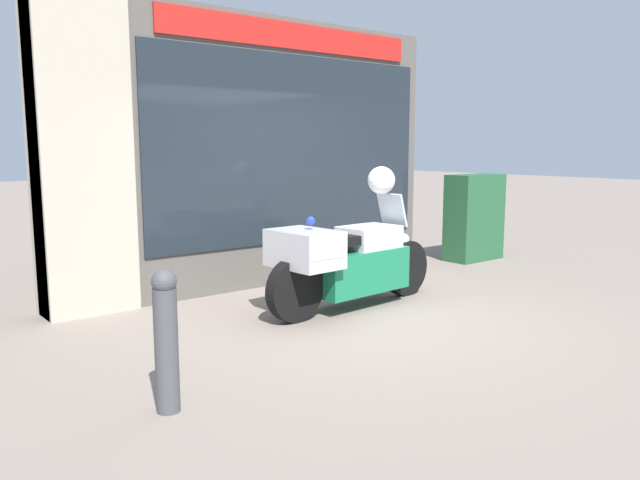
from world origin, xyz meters
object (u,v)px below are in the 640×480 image
Objects in this scene: paramedic_motorcycle at (345,261)px; white_helmet at (381,180)px; street_bollard at (166,339)px; utility_cabinet at (474,217)px.

white_helmet reaches higher than paramedic_motorcycle.
street_bollard is (-2.69, -1.26, -0.03)m from paramedic_motorcycle.
paramedic_motorcycle is at bearing -176.62° from white_helmet.
street_bollard is at bearing -158.38° from white_helmet.
street_bollard is at bearing -160.01° from utility_cabinet.
white_helmet is at bearing -0.00° from paramedic_motorcycle.
white_helmet is (0.57, 0.03, 0.86)m from paramedic_motorcycle.
white_helmet is 3.62m from street_bollard.
street_bollard is (-6.30, -2.29, -0.16)m from utility_cabinet.
utility_cabinet reaches higher than street_bollard.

